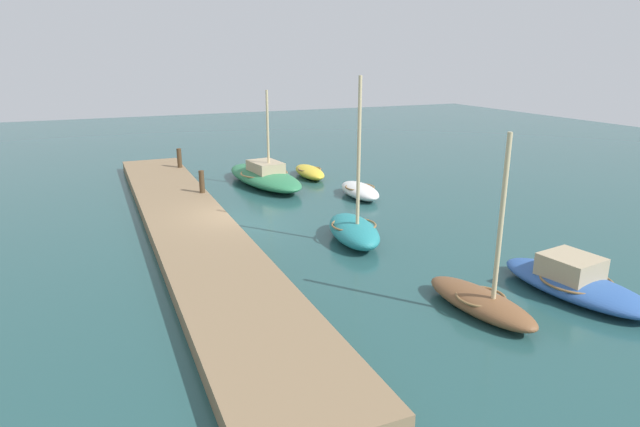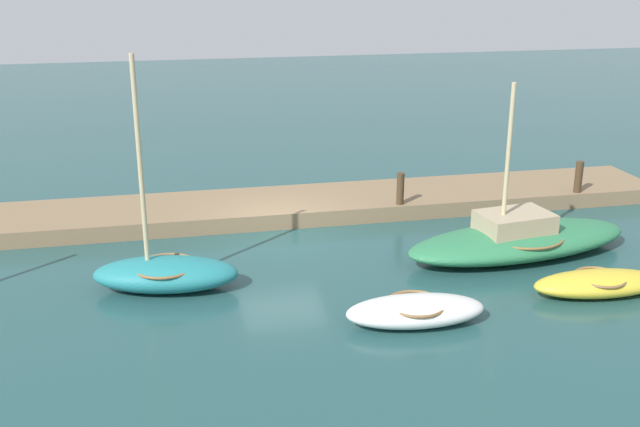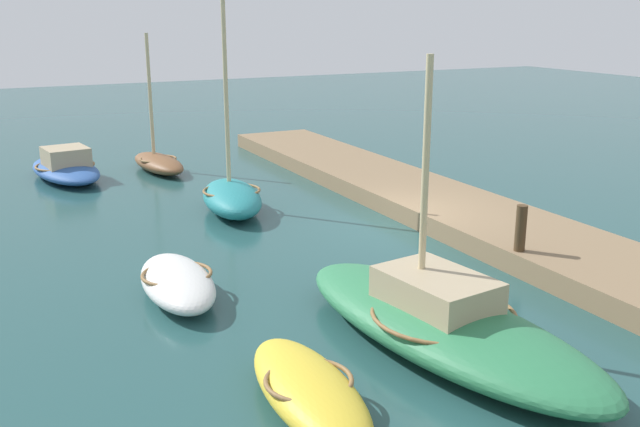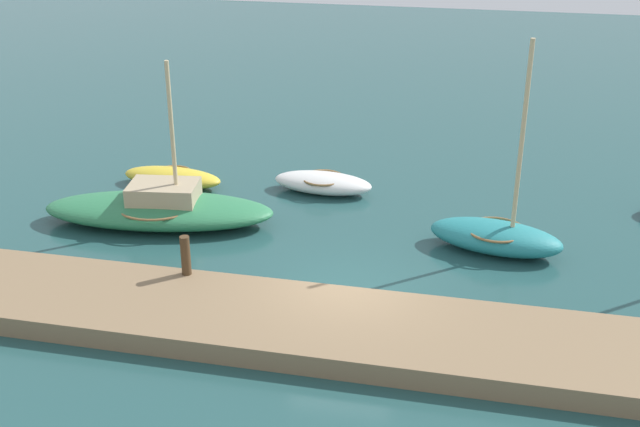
{
  "view_description": "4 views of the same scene",
  "coord_description": "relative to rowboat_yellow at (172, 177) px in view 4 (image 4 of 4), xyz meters",
  "views": [
    {
      "loc": [
        19.33,
        -4.87,
        6.37
      ],
      "look_at": [
        1.44,
        2.87,
        0.55
      ],
      "focal_mm": 29.77,
      "sensor_mm": 36.0,
      "label": 1
    },
    {
      "loc": [
        3.29,
        20.82,
        7.77
      ],
      "look_at": [
        -0.84,
        1.55,
        1.09
      ],
      "focal_mm": 42.34,
      "sensor_mm": 36.0,
      "label": 2
    },
    {
      "loc": [
        -15.03,
        9.71,
        5.44
      ],
      "look_at": [
        0.6,
        1.98,
        0.51
      ],
      "focal_mm": 40.42,
      "sensor_mm": 36.0,
      "label": 3
    },
    {
      "loc": [
        2.96,
        -16.45,
        9.64
      ],
      "look_at": [
        -1.18,
        2.32,
        1.09
      ],
      "focal_mm": 44.58,
      "sensor_mm": 36.0,
      "label": 4
    }
  ],
  "objects": [
    {
      "name": "ground_plane",
      "position": [
        6.85,
        -5.84,
        -0.3
      ],
      "size": [
        84.0,
        84.0,
        0.0
      ],
      "primitive_type": "plane",
      "color": "#234C4C"
    },
    {
      "name": "dock_platform",
      "position": [
        6.85,
        -7.69,
        -0.06
      ],
      "size": [
        25.88,
        3.04,
        0.49
      ],
      "primitive_type": "cube",
      "color": "#846B4C",
      "rests_on": "ground_plane"
    },
    {
      "name": "rowboat_yellow",
      "position": [
        0.0,
        0.0,
        0.0
      ],
      "size": [
        3.39,
        1.4,
        0.59
      ],
      "rotation": [
        0.0,
        0.0,
        -0.06
      ],
      "color": "gold",
      "rests_on": "ground_plane"
    },
    {
      "name": "sailboat_green",
      "position": [
        0.76,
        -2.81,
        0.18
      ],
      "size": [
        6.94,
        3.24,
        4.79
      ],
      "rotation": [
        0.0,
        0.0,
        0.14
      ],
      "color": "#2D7A4C",
      "rests_on": "ground_plane"
    },
    {
      "name": "dinghy_white",
      "position": [
        4.87,
        0.53,
        0.02
      ],
      "size": [
        3.23,
        1.5,
        0.63
      ],
      "rotation": [
        0.0,
        0.0,
        -0.06
      ],
      "color": "white",
      "rests_on": "ground_plane"
    },
    {
      "name": "rowboat_teal",
      "position": [
        10.28,
        -2.52,
        0.16
      ],
      "size": [
        3.78,
        2.16,
        5.77
      ],
      "rotation": [
        0.0,
        0.0,
        -0.18
      ],
      "color": "teal",
      "rests_on": "ground_plane"
    },
    {
      "name": "mooring_post_mid_west",
      "position": [
        3.0,
        -6.42,
        0.69
      ],
      "size": [
        0.23,
        0.23,
        1.0
      ],
      "primitive_type": "cylinder",
      "color": "#47331E",
      "rests_on": "dock_platform"
    }
  ]
}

